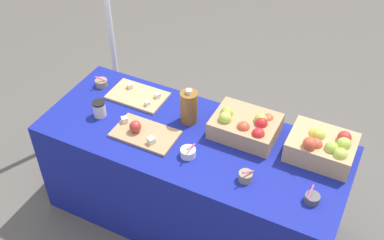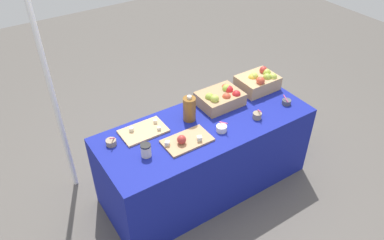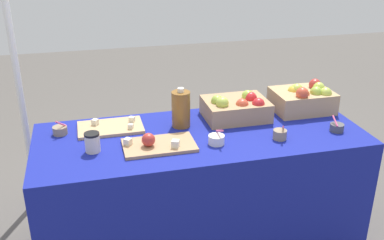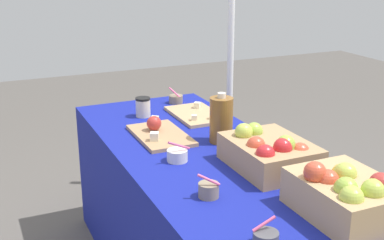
# 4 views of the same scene
# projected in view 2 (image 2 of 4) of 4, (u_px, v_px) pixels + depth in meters

# --- Properties ---
(ground_plane) EXTENTS (10.00, 10.00, 0.00)m
(ground_plane) POSITION_uv_depth(u_px,v_px,m) (205.00, 184.00, 3.66)
(ground_plane) COLOR #56514C
(table) EXTENTS (1.90, 0.76, 0.74)m
(table) POSITION_uv_depth(u_px,v_px,m) (205.00, 156.00, 3.44)
(table) COLOR navy
(table) RESTS_ON ground_plane
(apple_crate_left) EXTENTS (0.37, 0.29, 0.19)m
(apple_crate_left) POSITION_uv_depth(u_px,v_px,m) (258.00, 81.00, 3.61)
(apple_crate_left) COLOR tan
(apple_crate_left) RESTS_ON table
(apple_crate_middle) EXTENTS (0.39, 0.30, 0.17)m
(apple_crate_middle) POSITION_uv_depth(u_px,v_px,m) (221.00, 98.00, 3.40)
(apple_crate_middle) COLOR tan
(apple_crate_middle) RESTS_ON table
(cutting_board_front) EXTENTS (0.39, 0.23, 0.09)m
(cutting_board_front) POSITION_uv_depth(u_px,v_px,m) (186.00, 140.00, 3.01)
(cutting_board_front) COLOR tan
(cutting_board_front) RESTS_ON table
(cutting_board_back) EXTENTS (0.38, 0.24, 0.05)m
(cutting_board_back) POSITION_uv_depth(u_px,v_px,m) (144.00, 131.00, 3.12)
(cutting_board_back) COLOR tan
(cutting_board_back) RESTS_ON table
(sample_bowl_near) EXTENTS (0.08, 0.08, 0.09)m
(sample_bowl_near) POSITION_uv_depth(u_px,v_px,m) (286.00, 102.00, 3.43)
(sample_bowl_near) COLOR #4C4C51
(sample_bowl_near) RESTS_ON table
(sample_bowl_mid) EXTENTS (0.09, 0.10, 0.10)m
(sample_bowl_mid) POSITION_uv_depth(u_px,v_px,m) (222.00, 128.00, 3.12)
(sample_bowl_mid) COLOR silver
(sample_bowl_mid) RESTS_ON table
(sample_bowl_far) EXTENTS (0.08, 0.09, 0.10)m
(sample_bowl_far) POSITION_uv_depth(u_px,v_px,m) (257.00, 115.00, 3.26)
(sample_bowl_far) COLOR gray
(sample_bowl_far) RESTS_ON table
(sample_bowl_extra) EXTENTS (0.08, 0.08, 0.10)m
(sample_bowl_extra) POSITION_uv_depth(u_px,v_px,m) (111.00, 142.00, 2.98)
(sample_bowl_extra) COLOR gray
(sample_bowl_extra) RESTS_ON table
(cider_jug) EXTENTS (0.11, 0.11, 0.24)m
(cider_jug) POSITION_uv_depth(u_px,v_px,m) (189.00, 109.00, 3.20)
(cider_jug) COLOR brown
(cider_jug) RESTS_ON table
(coffee_cup) EXTENTS (0.08, 0.08, 0.11)m
(coffee_cup) POSITION_uv_depth(u_px,v_px,m) (146.00, 150.00, 2.86)
(coffee_cup) COLOR beige
(coffee_cup) RESTS_ON table
(tent_pole) EXTENTS (0.04, 0.04, 2.02)m
(tent_pole) POSITION_uv_depth(u_px,v_px,m) (53.00, 97.00, 3.06)
(tent_pole) COLOR white
(tent_pole) RESTS_ON ground_plane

